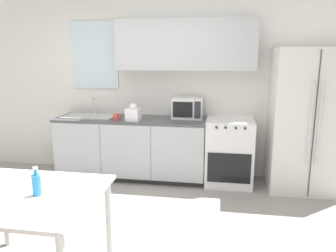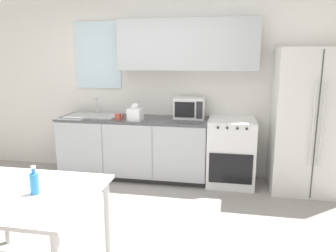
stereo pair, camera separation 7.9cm
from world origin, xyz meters
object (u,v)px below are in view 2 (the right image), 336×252
at_px(coffee_mug, 119,117).
at_px(dining_table, 23,203).
at_px(microwave, 190,108).
at_px(refrigerator, 310,121).
at_px(drink_bottle, 34,183).
at_px(oven_range, 231,152).

bearing_deg(coffee_mug, dining_table, -90.73).
distance_m(microwave, dining_table, 2.73).
xyz_separation_m(refrigerator, dining_table, (-2.58, -2.35, -0.28)).
distance_m(dining_table, drink_bottle, 0.22).
distance_m(oven_range, refrigerator, 1.10).
distance_m(refrigerator, coffee_mug, 2.56).
relative_size(oven_range, dining_table, 0.81).
relative_size(coffee_mug, drink_bottle, 0.53).
relative_size(dining_table, drink_bottle, 5.16).
height_order(microwave, coffee_mug, microwave).
distance_m(refrigerator, drink_bottle, 3.41).
relative_size(microwave, coffee_mug, 3.69).
xyz_separation_m(oven_range, refrigerator, (0.99, -0.04, 0.48)).
distance_m(refrigerator, dining_table, 3.50).
height_order(coffee_mug, drink_bottle, coffee_mug).
distance_m(microwave, coffee_mug, 1.02).
relative_size(refrigerator, microwave, 4.36).
bearing_deg(oven_range, microwave, 167.89).
bearing_deg(drink_bottle, dining_table, 174.11).
bearing_deg(dining_table, coffee_mug, 89.27).
xyz_separation_m(refrigerator, coffee_mug, (-2.56, -0.16, 0.00)).
xyz_separation_m(coffee_mug, drink_bottle, (0.09, -2.20, -0.10)).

